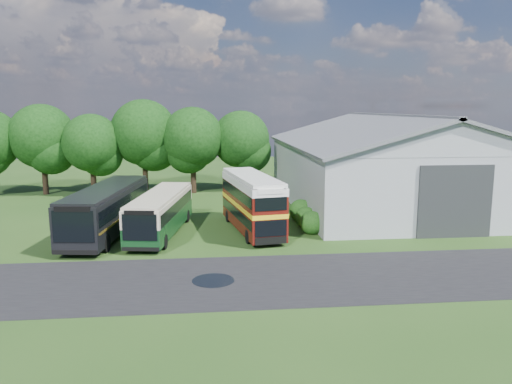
{
  "coord_description": "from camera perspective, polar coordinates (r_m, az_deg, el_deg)",
  "views": [
    {
      "loc": [
        -1.85,
        -27.62,
        8.88
      ],
      "look_at": [
        1.86,
        8.0,
        2.7
      ],
      "focal_mm": 35.0,
      "sensor_mm": 36.0,
      "label": 1
    }
  ],
  "objects": [
    {
      "name": "ground",
      "position": [
        29.07,
        -2.04,
        -8.0
      ],
      "size": [
        120.0,
        120.0,
        0.0
      ],
      "primitive_type": "plane",
      "color": "#1C3B12",
      "rests_on": "ground"
    },
    {
      "name": "shrub_front",
      "position": [
        35.56,
        6.36,
        -4.73
      ],
      "size": [
        1.7,
        1.7,
        1.7
      ],
      "primitive_type": "sphere",
      "color": "#194714",
      "rests_on": "ground"
    },
    {
      "name": "shrub_back",
      "position": [
        39.36,
        5.13,
        -3.29
      ],
      "size": [
        1.8,
        1.8,
        1.8
      ],
      "primitive_type": "sphere",
      "color": "#194714",
      "rests_on": "ground"
    },
    {
      "name": "shrub_mid",
      "position": [
        37.46,
        5.71,
        -3.98
      ],
      "size": [
        1.6,
        1.6,
        1.6
      ],
      "primitive_type": "sphere",
      "color": "#194714",
      "rests_on": "ground"
    },
    {
      "name": "storage_shed",
      "position": [
        46.98,
        15.14,
        3.69
      ],
      "size": [
        18.8,
        24.8,
        8.15
      ],
      "color": "gray",
      "rests_on": "ground"
    },
    {
      "name": "bus_dark_single",
      "position": [
        36.24,
        -16.64,
        -1.92
      ],
      "size": [
        4.39,
        12.41,
        3.35
      ],
      "rotation": [
        0.0,
        0.0,
        -0.13
      ],
      "color": "black",
      "rests_on": "ground"
    },
    {
      "name": "bus_maroon_double",
      "position": [
        35.61,
        -0.48,
        -1.3
      ],
      "size": [
        3.88,
        9.72,
        4.07
      ],
      "rotation": [
        0.0,
        0.0,
        0.16
      ],
      "color": "black",
      "rests_on": "ground"
    },
    {
      "name": "asphalt_road",
      "position": [
        26.62,
        4.97,
        -9.74
      ],
      "size": [
        60.0,
        8.0,
        0.02
      ],
      "primitive_type": "cube",
      "color": "black",
      "rests_on": "ground"
    },
    {
      "name": "tree_right_b",
      "position": [
        52.47,
        -1.74,
        6.02
      ],
      "size": [
        5.98,
        5.98,
        8.45
      ],
      "color": "black",
      "rests_on": "ground"
    },
    {
      "name": "puddle",
      "position": [
        26.17,
        -4.91,
        -10.08
      ],
      "size": [
        2.2,
        2.2,
        0.01
      ],
      "primitive_type": "cylinder",
      "color": "black",
      "rests_on": "ground"
    },
    {
      "name": "tree_left_a",
      "position": [
        54.65,
        -23.25,
        5.84
      ],
      "size": [
        6.46,
        6.46,
        9.12
      ],
      "color": "black",
      "rests_on": "ground"
    },
    {
      "name": "tree_mid",
      "position": [
        52.85,
        -12.71,
        6.62
      ],
      "size": [
        6.8,
        6.8,
        9.6
      ],
      "color": "black",
      "rests_on": "ground"
    },
    {
      "name": "tree_left_b",
      "position": [
        52.45,
        -18.29,
        5.33
      ],
      "size": [
        5.78,
        5.78,
        8.16
      ],
      "color": "black",
      "rests_on": "ground"
    },
    {
      "name": "tree_right_a",
      "position": [
        51.53,
        -7.26,
        6.16
      ],
      "size": [
        6.26,
        6.26,
        8.83
      ],
      "color": "black",
      "rests_on": "ground"
    },
    {
      "name": "bus_green_single",
      "position": [
        35.48,
        -10.8,
        -2.32
      ],
      "size": [
        4.07,
        10.79,
        2.91
      ],
      "rotation": [
        0.0,
        0.0,
        -0.16
      ],
      "color": "black",
      "rests_on": "ground"
    }
  ]
}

